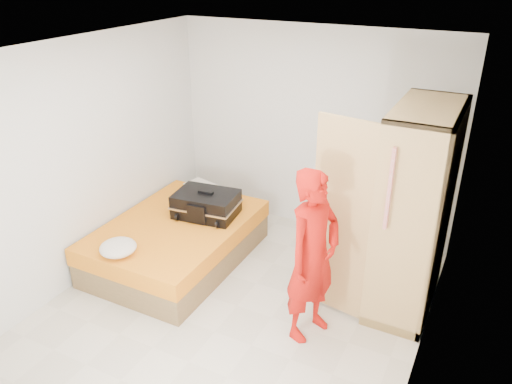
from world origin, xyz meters
The scene contains 7 objects.
room centered at (0.00, 0.00, 1.30)m, with size 4.00×4.02×2.60m.
bed centered at (-1.05, 0.45, 0.25)m, with size 1.42×2.02×0.50m.
wardrobe centered at (1.45, 0.86, 1.00)m, with size 1.16×1.20×2.10m.
person centered at (0.80, 0.00, 0.84)m, with size 0.62×0.40×1.69m, color #BC0D0B.
suitcase centered at (-0.84, 0.79, 0.64)m, with size 0.79×0.62×0.31m.
round_cushion centered at (-1.20, -0.36, 0.57)m, with size 0.38×0.38×0.14m, color beige.
pillow centered at (-1.19, 1.30, 0.55)m, with size 0.53×0.27×0.10m, color beige.
Camera 1 is at (2.08, -3.63, 3.30)m, focal length 35.00 mm.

